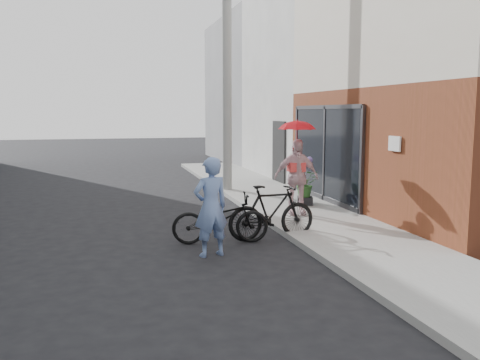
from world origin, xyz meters
name	(u,v)px	position (x,y,z in m)	size (l,w,h in m)	color
ground	(246,245)	(0.00, 0.00, 0.00)	(80.00, 80.00, 0.00)	black
sidewalk	(309,215)	(2.10, 2.00, 0.06)	(2.20, 24.00, 0.12)	gray
curb	(262,218)	(0.94, 2.00, 0.06)	(0.12, 24.00, 0.12)	#9E9E99
plaster_building	(363,84)	(7.20, 9.00, 3.50)	(8.00, 6.00, 7.00)	silver
east_building_far	(296,91)	(7.20, 16.00, 3.50)	(8.00, 8.00, 7.00)	gray
utility_pole	(227,76)	(1.10, 6.00, 3.50)	(0.28, 0.28, 7.00)	#9E9E99
officer	(211,207)	(-0.78, -0.54, 0.85)	(0.62, 0.41, 1.71)	#6B86BE
bike_left	(220,218)	(-0.43, 0.25, 0.47)	(0.63, 1.80, 0.95)	black
bike_right	(272,212)	(0.60, 0.30, 0.53)	(0.50, 1.78, 1.07)	black
kimono_woman	(296,177)	(1.72, 1.88, 0.98)	(1.01, 0.42, 1.73)	beige
parasol	(297,123)	(1.72, 1.88, 2.19)	(0.79, 0.79, 0.70)	red
planter	(305,201)	(2.40, 2.99, 0.22)	(0.38, 0.38, 0.20)	black
potted_plant	(305,184)	(2.40, 2.99, 0.65)	(0.61, 0.53, 0.67)	#2A5723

